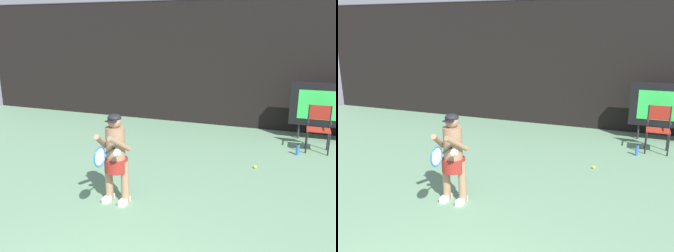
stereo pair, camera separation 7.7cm
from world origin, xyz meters
TOP-DOWN VIEW (x-y plane):
  - backdrop_screen at (0.00, 8.50)m, footprint 18.00×0.12m
  - umpire_chair at (2.07, 6.94)m, footprint 0.52×0.44m
  - water_bottle at (1.66, 6.47)m, footprint 0.07×0.07m
  - tennis_player at (-1.16, 2.99)m, footprint 0.53×0.60m
  - tennis_racket at (-1.10, 2.45)m, footprint 0.03×0.60m
  - tennis_ball_loose at (0.85, 5.29)m, footprint 0.07×0.07m

SIDE VIEW (x-z plane):
  - tennis_ball_loose at x=0.85m, z-range 0.00..0.07m
  - water_bottle at x=1.66m, z-range -0.01..0.26m
  - umpire_chair at x=2.07m, z-range 0.08..1.16m
  - tennis_player at x=-1.16m, z-range 0.08..1.59m
  - tennis_racket at x=-1.10m, z-range 0.84..1.16m
  - backdrop_screen at x=0.00m, z-range -0.02..3.64m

